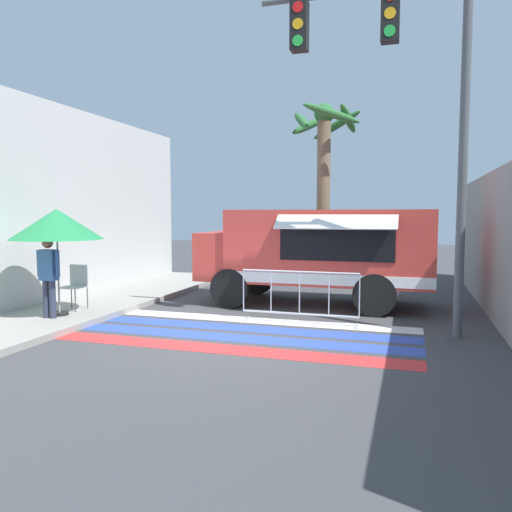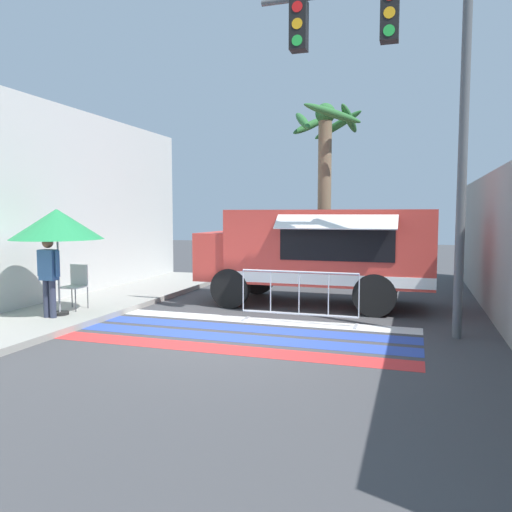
% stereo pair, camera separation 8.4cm
% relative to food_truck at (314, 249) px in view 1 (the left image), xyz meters
% --- Properties ---
extents(ground_plane, '(60.00, 60.00, 0.00)m').
position_rel_food_truck_xyz_m(ground_plane, '(-0.67, -3.85, -1.37)').
color(ground_plane, '#424244').
extents(concrete_wall_right, '(0.20, 16.00, 3.14)m').
position_rel_food_truck_xyz_m(concrete_wall_right, '(3.98, -0.85, 0.20)').
color(concrete_wall_right, gray).
rests_on(concrete_wall_right, ground_plane).
extents(crosswalk_painted, '(6.40, 2.84, 0.01)m').
position_rel_food_truck_xyz_m(crosswalk_painted, '(-0.67, -3.35, -1.37)').
color(crosswalk_painted, red).
rests_on(crosswalk_painted, ground_plane).
extents(food_truck, '(5.53, 2.79, 2.31)m').
position_rel_food_truck_xyz_m(food_truck, '(0.00, 0.00, 0.00)').
color(food_truck, '#D13D33').
rests_on(food_truck, ground_plane).
extents(traffic_signal_pole, '(3.83, 0.29, 6.59)m').
position_rel_food_truck_xyz_m(traffic_signal_pole, '(1.92, -2.53, 3.35)').
color(traffic_signal_pole, '#515456').
rests_on(traffic_signal_pole, ground_plane).
extents(patio_umbrella, '(1.86, 1.86, 2.20)m').
position_rel_food_truck_xyz_m(patio_umbrella, '(-4.66, -3.48, 0.63)').
color(patio_umbrella, black).
rests_on(patio_umbrella, sidewalk_left).
extents(folding_chair, '(0.44, 0.44, 0.97)m').
position_rel_food_truck_xyz_m(folding_chair, '(-4.76, -2.80, -0.66)').
color(folding_chair, '#4C4C51').
rests_on(folding_chair, sidewalk_left).
extents(vendor_person, '(0.53, 0.21, 1.62)m').
position_rel_food_truck_xyz_m(vendor_person, '(-4.66, -3.77, -0.33)').
color(vendor_person, '#2D3347').
rests_on(vendor_person, sidewalk_left).
extents(barricade_front, '(2.41, 0.44, 1.07)m').
position_rel_food_truck_xyz_m(barricade_front, '(0.13, -2.21, -0.83)').
color(barricade_front, '#B7BABF').
rests_on(barricade_front, ground_plane).
extents(palm_tree, '(2.26, 2.40, 5.49)m').
position_rel_food_truck_xyz_m(palm_tree, '(-0.28, 3.05, 2.28)').
color(palm_tree, '#7A664C').
rests_on(palm_tree, ground_plane).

